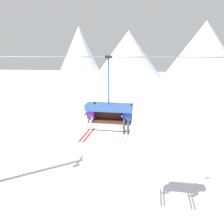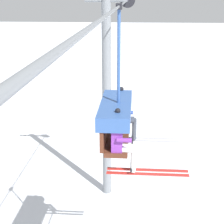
% 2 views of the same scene
% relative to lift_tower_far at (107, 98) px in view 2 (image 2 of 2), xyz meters
% --- Properties ---
extents(lift_tower_far, '(0.36, 1.88, 8.48)m').
position_rel_lift_tower_far_xyz_m(lift_tower_far, '(0.00, 0.00, 0.00)').
color(lift_tower_far, slate).
rests_on(lift_tower_far, ground_plane).
extents(lift_cable, '(17.76, 0.05, 0.05)m').
position_rel_lift_tower_far_xyz_m(lift_cable, '(-7.88, -0.78, 3.80)').
color(lift_cable, slate).
extents(chairlift_chair, '(2.08, 0.74, 3.25)m').
position_rel_lift_tower_far_xyz_m(chairlift_chair, '(-6.12, -0.71, 1.49)').
color(chairlift_chair, '#512819').
extents(skier_purple, '(0.48, 1.70, 1.34)m').
position_rel_lift_tower_far_xyz_m(skier_purple, '(-6.95, -0.92, 1.19)').
color(skier_purple, purple).
extents(skier_blue, '(0.48, 1.70, 1.34)m').
position_rel_lift_tower_far_xyz_m(skier_blue, '(-5.29, -0.92, 1.19)').
color(skier_blue, '#2847B7').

